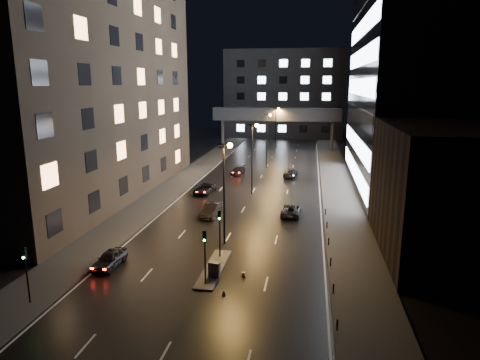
{
  "coord_description": "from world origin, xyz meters",
  "views": [
    {
      "loc": [
        8.08,
        -31.29,
        15.63
      ],
      "look_at": [
        -0.29,
        19.26,
        4.0
      ],
      "focal_mm": 32.0,
      "sensor_mm": 36.0,
      "label": 1
    }
  ],
  "objects_px": {
    "car_away_a": "(110,259)",
    "utility_cabinet": "(214,269)",
    "car_away_b": "(211,210)",
    "car_away_c": "(204,189)",
    "car_toward_b": "(290,173)",
    "car_away_d": "(238,171)",
    "car_toward_a": "(291,210)"
  },
  "relations": [
    {
      "from": "utility_cabinet",
      "to": "car_away_d",
      "type": "bearing_deg",
      "value": 102.22
    },
    {
      "from": "car_away_d",
      "to": "utility_cabinet",
      "type": "distance_m",
      "value": 41.02
    },
    {
      "from": "car_toward_b",
      "to": "utility_cabinet",
      "type": "distance_m",
      "value": 40.3
    },
    {
      "from": "car_toward_b",
      "to": "utility_cabinet",
      "type": "relative_size",
      "value": 3.92
    },
    {
      "from": "car_toward_a",
      "to": "car_away_c",
      "type": "bearing_deg",
      "value": -30.47
    },
    {
      "from": "car_away_b",
      "to": "car_toward_a",
      "type": "bearing_deg",
      "value": 14.34
    },
    {
      "from": "car_away_a",
      "to": "car_away_c",
      "type": "relative_size",
      "value": 0.86
    },
    {
      "from": "car_away_a",
      "to": "car_away_c",
      "type": "height_order",
      "value": "car_away_a"
    },
    {
      "from": "car_away_c",
      "to": "car_away_d",
      "type": "height_order",
      "value": "car_away_c"
    },
    {
      "from": "car_toward_b",
      "to": "car_away_d",
      "type": "bearing_deg",
      "value": 2.52
    },
    {
      "from": "car_away_b",
      "to": "car_away_d",
      "type": "height_order",
      "value": "car_away_b"
    },
    {
      "from": "car_away_a",
      "to": "utility_cabinet",
      "type": "relative_size",
      "value": 3.41
    },
    {
      "from": "car_away_b",
      "to": "utility_cabinet",
      "type": "height_order",
      "value": "car_away_b"
    },
    {
      "from": "car_away_b",
      "to": "car_toward_a",
      "type": "distance_m",
      "value": 9.64
    },
    {
      "from": "car_away_a",
      "to": "car_toward_b",
      "type": "xyz_separation_m",
      "value": [
        13.68,
        39.41,
        -0.01
      ]
    },
    {
      "from": "car_away_c",
      "to": "car_toward_b",
      "type": "height_order",
      "value": "car_toward_b"
    },
    {
      "from": "car_away_a",
      "to": "car_away_d",
      "type": "relative_size",
      "value": 0.94
    },
    {
      "from": "car_away_b",
      "to": "car_away_c",
      "type": "xyz_separation_m",
      "value": [
        -3.47,
        10.44,
        -0.1
      ]
    },
    {
      "from": "utility_cabinet",
      "to": "car_away_c",
      "type": "bearing_deg",
      "value": 110.99
    },
    {
      "from": "car_away_b",
      "to": "car_toward_b",
      "type": "distance_m",
      "value": 25.23
    },
    {
      "from": "car_away_c",
      "to": "car_toward_a",
      "type": "xyz_separation_m",
      "value": [
        12.92,
        -8.55,
        -0.03
      ]
    },
    {
      "from": "car_away_c",
      "to": "car_toward_b",
      "type": "xyz_separation_m",
      "value": [
        11.75,
        13.39,
        0.02
      ]
    },
    {
      "from": "car_toward_b",
      "to": "utility_cabinet",
      "type": "bearing_deg",
      "value": 90.43
    },
    {
      "from": "car_away_b",
      "to": "car_toward_a",
      "type": "relative_size",
      "value": 1.01
    },
    {
      "from": "car_away_d",
      "to": "utility_cabinet",
      "type": "height_order",
      "value": "utility_cabinet"
    },
    {
      "from": "car_away_d",
      "to": "car_toward_a",
      "type": "bearing_deg",
      "value": -59.56
    },
    {
      "from": "car_away_c",
      "to": "car_toward_b",
      "type": "relative_size",
      "value": 1.01
    },
    {
      "from": "car_away_c",
      "to": "car_toward_b",
      "type": "bearing_deg",
      "value": 55.36
    },
    {
      "from": "car_toward_b",
      "to": "utility_cabinet",
      "type": "xyz_separation_m",
      "value": [
        -4.23,
        -40.08,
        0.06
      ]
    },
    {
      "from": "car_away_a",
      "to": "utility_cabinet",
      "type": "distance_m",
      "value": 9.48
    },
    {
      "from": "car_away_a",
      "to": "utility_cabinet",
      "type": "height_order",
      "value": "car_away_a"
    },
    {
      "from": "car_away_b",
      "to": "car_toward_a",
      "type": "height_order",
      "value": "car_away_b"
    }
  ]
}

